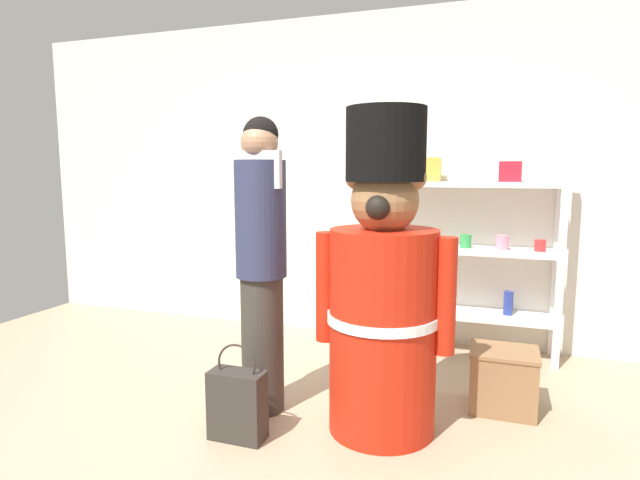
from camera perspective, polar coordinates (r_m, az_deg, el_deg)
ground_plane at (r=2.60m, az=-7.22°, el=-24.07°), size 6.40×6.40×0.00m
back_wall at (r=4.29m, az=5.70°, el=6.72°), size 6.40×0.12×2.60m
merchandise_shelf at (r=4.00m, az=15.62°, el=-0.26°), size 1.32×0.35×1.62m
teddy_bear_guard at (r=2.71m, az=6.97°, el=-5.96°), size 0.73×0.58×1.67m
person_shopper at (r=2.90m, az=-6.48°, el=-1.93°), size 0.30×0.28×1.66m
shopping_bag at (r=2.80m, az=-9.07°, el=-17.36°), size 0.29×0.14×0.50m
display_crate at (r=3.24m, az=19.50°, el=-14.28°), size 0.37×0.32×0.36m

